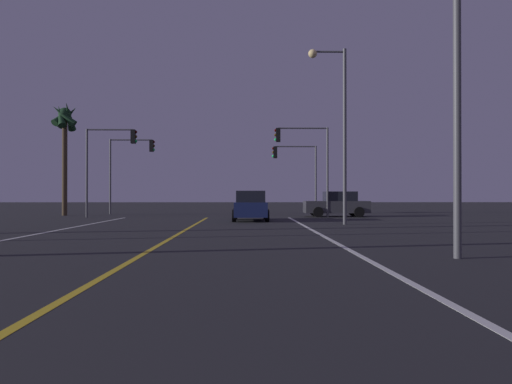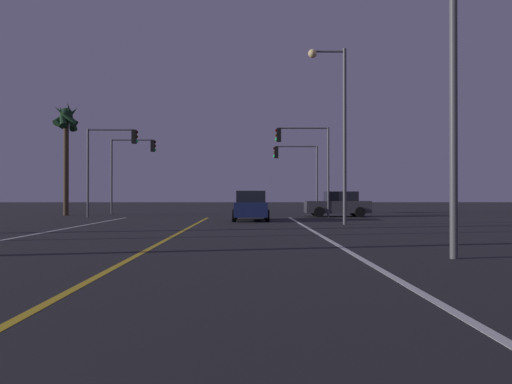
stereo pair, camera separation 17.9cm
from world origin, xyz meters
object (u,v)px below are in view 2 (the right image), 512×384
object	(u,v)px
traffic_light_far_right	(296,163)
street_lamp_right_near	(429,29)
car_ahead_far	(251,206)
car_crossing_side	(338,204)
traffic_light_near_right	(303,151)
palm_tree_left_far	(66,126)
street_lamp_right_far	(337,115)
traffic_light_near_left	(111,152)
traffic_light_far_left	(133,159)

from	to	relation	value
traffic_light_far_right	street_lamp_right_near	bearing A→B (deg)	91.38
car_ahead_far	car_crossing_side	size ratio (longest dim) A/B	1.00
street_lamp_right_near	car_ahead_far	bearing A→B (deg)	-76.31
traffic_light_near_right	palm_tree_left_far	world-z (taller)	palm_tree_left_far
street_lamp_right_far	palm_tree_left_far	distance (m)	20.65
car_crossing_side	traffic_light_far_right	xyz separation A→B (m)	(-2.44, 4.63, 3.11)
traffic_light_near_right	palm_tree_left_far	size ratio (longest dim) A/B	0.73
traffic_light_far_right	palm_tree_left_far	world-z (taller)	palm_tree_left_far
traffic_light_near_left	traffic_light_far_right	bearing A→B (deg)	23.62
traffic_light_far_right	street_lamp_right_far	distance (m)	13.57
traffic_light_far_left	street_lamp_right_near	bearing A→B (deg)	-63.63
traffic_light_far_left	palm_tree_left_far	distance (m)	5.30
traffic_light_near_left	palm_tree_left_far	world-z (taller)	palm_tree_left_far
street_lamp_right_near	street_lamp_right_far	distance (m)	13.06
traffic_light_near_right	traffic_light_far_left	distance (m)	13.68
palm_tree_left_far	street_lamp_right_near	bearing A→B (deg)	-54.25
street_lamp_right_near	traffic_light_far_right	bearing A→B (deg)	-88.62
traffic_light_near_left	traffic_light_near_right	bearing A→B (deg)	0.00
traffic_light_near_right	car_ahead_far	bearing A→B (deg)	50.50
street_lamp_right_near	car_crossing_side	bearing A→B (deg)	-94.72
car_ahead_far	street_lamp_right_near	world-z (taller)	street_lamp_right_near
traffic_light_far_left	street_lamp_right_near	xyz separation A→B (m)	(13.14, -26.52, 1.03)
car_ahead_far	palm_tree_left_far	distance (m)	16.06
traffic_light_far_right	traffic_light_far_left	size ratio (longest dim) A/B	0.92
traffic_light_far_right	street_lamp_right_near	world-z (taller)	street_lamp_right_near
car_ahead_far	palm_tree_left_far	xyz separation A→B (m)	(-13.20, 7.22, 5.61)
street_lamp_right_far	palm_tree_left_far	world-z (taller)	street_lamp_right_far
street_lamp_right_near	palm_tree_left_far	bearing A→B (deg)	-54.25
traffic_light_far_right	street_lamp_right_near	size ratio (longest dim) A/B	0.63
car_crossing_side	traffic_light_near_left	xyz separation A→B (m)	(-15.02, -0.87, 3.47)
traffic_light_near_left	traffic_light_far_right	xyz separation A→B (m)	(12.58, 5.50, -0.36)
street_lamp_right_far	car_ahead_far	bearing A→B (deg)	-41.28
car_crossing_side	traffic_light_near_left	size ratio (longest dim) A/B	0.74
traffic_light_near_left	traffic_light_far_left	distance (m)	5.50
traffic_light_near_left	palm_tree_left_far	distance (m)	5.50
car_ahead_far	traffic_light_near_left	bearing A→B (deg)	65.23
traffic_light_far_right	street_lamp_right_far	xyz separation A→B (m)	(0.81, -13.46, 1.53)
car_crossing_side	street_lamp_right_near	size ratio (longest dim) A/B	0.52
traffic_light_far_left	street_lamp_right_near	distance (m)	29.61
traffic_light_near_left	traffic_light_far_right	world-z (taller)	traffic_light_near_left
traffic_light_far_left	traffic_light_near_left	bearing A→B (deg)	-90.75
traffic_light_near_right	street_lamp_right_far	distance (m)	8.07
street_lamp_right_far	car_crossing_side	bearing A→B (deg)	-100.46
street_lamp_right_near	traffic_light_near_right	bearing A→B (deg)	-88.31
car_ahead_far	street_lamp_right_near	bearing A→B (deg)	-166.31
palm_tree_left_far	traffic_light_far_right	bearing A→B (deg)	8.51
traffic_light_near_right	street_lamp_right_far	world-z (taller)	street_lamp_right_far
traffic_light_near_left	street_lamp_right_far	world-z (taller)	street_lamp_right_far
palm_tree_left_far	traffic_light_far_left	bearing A→B (deg)	31.01
traffic_light_near_right	street_lamp_right_far	size ratio (longest dim) A/B	0.68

